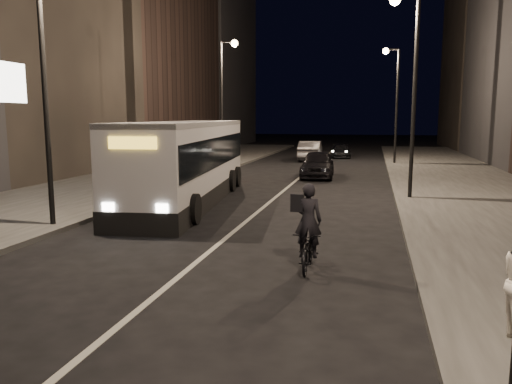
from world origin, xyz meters
The scene contains 13 objects.
ground centered at (0.00, 0.00, 0.00)m, with size 180.00×180.00×0.00m, color black.
sidewalk_right centered at (8.50, 14.00, 0.08)m, with size 7.00×70.00×0.16m, color #31312F.
sidewalk_left centered at (-8.50, 14.00, 0.08)m, with size 7.00×70.00×0.16m, color #31312F.
building_row_left centered at (-16.00, 28.50, 11.00)m, with size 8.00×61.00×22.00m, color black.
streetlight_right_mid centered at (5.33, 12.00, 5.36)m, with size 1.20×0.44×8.12m.
streetlight_right_far centered at (5.33, 28.00, 5.36)m, with size 1.20×0.44×8.12m.
streetlight_left_near centered at (-5.33, 4.00, 5.36)m, with size 1.20×0.44×8.12m.
streetlight_left_far centered at (-5.33, 22.00, 5.36)m, with size 1.20×0.44×8.12m.
city_bus centered at (-3.30, 9.70, 1.78)m, with size 3.92×12.35×3.28m.
cyclist_on_bicycle centered at (2.69, 1.62, 0.67)m, with size 0.64×1.77×2.02m.
car_near centered at (0.98, 19.21, 0.77)m, with size 1.82×4.53×1.54m, color black.
car_mid centered at (-0.80, 30.33, 0.78)m, with size 1.65×4.74×1.56m, color #373639.
car_far centered at (1.40, 33.93, 0.55)m, with size 1.55×3.82×1.11m, color black.
Camera 1 is at (4.03, -9.37, 3.47)m, focal length 35.00 mm.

